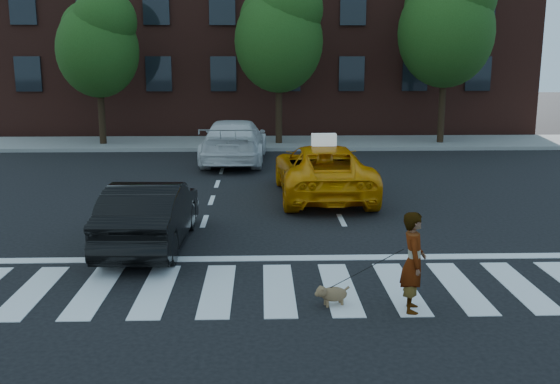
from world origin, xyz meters
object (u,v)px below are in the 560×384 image
at_px(woman, 413,262).
at_px(dog, 331,294).
at_px(tree_left, 98,40).
at_px(white_suv, 234,141).
at_px(tree_right, 447,20).
at_px(taxi, 323,171).
at_px(tree_mid, 280,30).
at_px(black_sedan, 150,214).

distance_m(woman, dog, 1.33).
relative_size(tree_left, white_suv, 1.21).
xyz_separation_m(tree_right, taxi, (-6.13, -10.00, -4.55)).
relative_size(tree_left, dog, 11.52).
bearing_deg(white_suv, tree_mid, -110.33).
relative_size(tree_right, taxi, 1.50).
xyz_separation_m(tree_mid, white_suv, (-1.77, -4.23, -4.07)).
height_order(white_suv, woman, white_suv).
distance_m(white_suv, woman, 14.08).
height_order(tree_right, white_suv, tree_right).
height_order(tree_left, dog, tree_left).
height_order(tree_left, taxi, tree_left).
bearing_deg(tree_mid, dog, -89.20).
relative_size(white_suv, woman, 3.53).
distance_m(white_suv, dog, 13.64).
height_order(tree_right, black_sedan, tree_right).
bearing_deg(black_sedan, tree_right, -123.01).
xyz_separation_m(tree_mid, woman, (1.43, -17.94, -4.09)).
bearing_deg(tree_left, white_suv, -36.42).
xyz_separation_m(tree_right, woman, (-5.57, -17.94, -4.50)).
relative_size(tree_left, tree_right, 0.84).
bearing_deg(woman, tree_left, 35.10).
height_order(taxi, dog, taxi).
relative_size(tree_right, black_sedan, 1.90).
bearing_deg(tree_right, tree_mid, 180.00).
bearing_deg(tree_right, dog, -110.87).
height_order(tree_right, woman, tree_right).
height_order(tree_right, taxi, tree_right).
xyz_separation_m(taxi, woman, (0.56, -7.95, 0.05)).
height_order(taxi, woman, woman).
height_order(tree_left, tree_right, tree_right).
distance_m(tree_left, tree_mid, 7.51).
distance_m(tree_mid, black_sedan, 15.39).
xyz_separation_m(white_suv, dog, (2.01, -13.48, -0.59)).
bearing_deg(white_suv, woman, 105.47).
height_order(white_suv, dog, white_suv).
bearing_deg(tree_mid, black_sedan, -101.82).
xyz_separation_m(tree_left, dog, (7.75, -17.71, -4.25)).
bearing_deg(woman, taxi, 12.69).
distance_m(tree_right, black_sedan, 18.22).
distance_m(tree_mid, taxi, 10.85).
distance_m(black_sedan, white_suv, 10.34).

